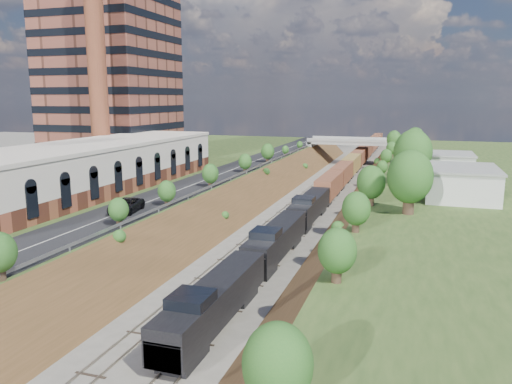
% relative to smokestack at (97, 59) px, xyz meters
% --- Properties ---
extents(platform_left, '(44.00, 180.00, 5.00)m').
position_rel_smokestack_xyz_m(platform_left, '(3.00, 4.00, -22.50)').
color(platform_left, '#324C1F').
rests_on(platform_left, ground).
extents(embankment_left, '(10.00, 180.00, 10.00)m').
position_rel_smokestack_xyz_m(embankment_left, '(25.00, 4.00, -25.00)').
color(embankment_left, brown).
rests_on(embankment_left, ground).
extents(embankment_right, '(10.00, 180.00, 10.00)m').
position_rel_smokestack_xyz_m(embankment_right, '(47.00, 4.00, -25.00)').
color(embankment_right, brown).
rests_on(embankment_right, ground).
extents(rail_left_track, '(1.58, 180.00, 0.18)m').
position_rel_smokestack_xyz_m(rail_left_track, '(33.40, 4.00, -24.91)').
color(rail_left_track, gray).
rests_on(rail_left_track, ground).
extents(rail_right_track, '(1.58, 180.00, 0.18)m').
position_rel_smokestack_xyz_m(rail_right_track, '(38.60, 4.00, -24.91)').
color(rail_right_track, gray).
rests_on(rail_right_track, ground).
extents(road, '(8.00, 180.00, 0.10)m').
position_rel_smokestack_xyz_m(road, '(20.50, 4.00, -19.95)').
color(road, black).
rests_on(road, platform_left).
extents(guardrail, '(0.10, 171.00, 0.70)m').
position_rel_smokestack_xyz_m(guardrail, '(24.60, 3.80, -19.45)').
color(guardrail, '#99999E').
rests_on(guardrail, platform_left).
extents(commercial_building, '(14.30, 62.30, 7.00)m').
position_rel_smokestack_xyz_m(commercial_building, '(8.00, -18.00, -16.49)').
color(commercial_building, brown).
rests_on(commercial_building, platform_left).
extents(highrise_tower, '(22.00, 22.00, 53.90)m').
position_rel_smokestack_xyz_m(highrise_tower, '(-8.00, 16.00, 7.88)').
color(highrise_tower, brown).
rests_on(highrise_tower, platform_left).
extents(smokestack, '(3.20, 3.20, 40.00)m').
position_rel_smokestack_xyz_m(smokestack, '(0.00, 0.00, 0.00)').
color(smokestack, brown).
rests_on(smokestack, platform_left).
extents(overpass, '(24.50, 8.30, 7.40)m').
position_rel_smokestack_xyz_m(overpass, '(36.00, 66.00, -20.08)').
color(overpass, gray).
rests_on(overpass, ground).
extents(white_building_near, '(9.00, 12.00, 4.00)m').
position_rel_smokestack_xyz_m(white_building_near, '(59.50, -4.00, -18.00)').
color(white_building_near, silver).
rests_on(white_building_near, platform_right).
extents(white_building_far, '(8.00, 10.00, 3.60)m').
position_rel_smokestack_xyz_m(white_building_far, '(59.00, 18.00, -18.20)').
color(white_building_far, silver).
rests_on(white_building_far, platform_right).
extents(tree_right_large, '(5.25, 5.25, 7.61)m').
position_rel_smokestack_xyz_m(tree_right_large, '(53.00, -16.00, -15.62)').
color(tree_right_large, '#473323').
rests_on(tree_right_large, platform_right).
extents(tree_left_crest, '(2.45, 2.45, 3.55)m').
position_rel_smokestack_xyz_m(tree_left_crest, '(24.20, -36.00, -17.96)').
color(tree_left_crest, '#473323').
rests_on(tree_left_crest, platform_left).
extents(freight_train, '(2.96, 182.94, 4.55)m').
position_rel_smokestack_xyz_m(freight_train, '(38.60, 45.12, -22.42)').
color(freight_train, black).
rests_on(freight_train, ground).
extents(suv, '(3.61, 6.30, 1.65)m').
position_rel_smokestack_xyz_m(suv, '(21.10, -25.86, -19.07)').
color(suv, black).
rests_on(suv, road).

